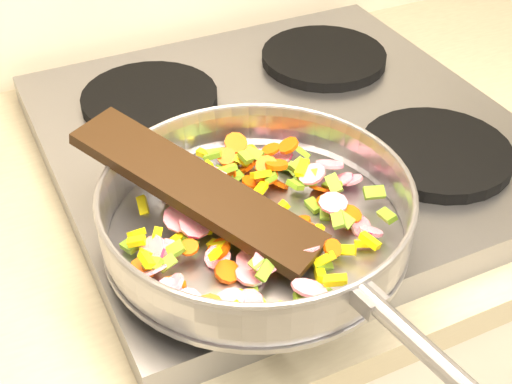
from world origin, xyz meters
name	(u,v)px	position (x,y,z in m)	size (l,w,h in m)	color
cooktop	(285,142)	(-0.70, 1.67, 0.92)	(0.60, 0.60, 0.04)	#939399
grate_fl	(232,216)	(-0.84, 1.52, 0.95)	(0.19, 0.19, 0.02)	black
grate_fr	(436,153)	(-0.56, 1.52, 0.95)	(0.19, 0.19, 0.02)	black
grate_bl	(150,98)	(-0.84, 1.81, 0.95)	(0.19, 0.19, 0.02)	black
grate_br	(324,57)	(-0.56, 1.81, 0.95)	(0.19, 0.19, 0.02)	black
saute_pan	(257,210)	(-0.83, 1.48, 0.99)	(0.37, 0.54, 0.06)	#9E9EA5
vegetable_heap	(249,218)	(-0.84, 1.48, 0.98)	(0.29, 0.29, 0.05)	#E14B06
wooden_spatula	(196,188)	(-0.88, 1.52, 1.01)	(0.29, 0.07, 0.01)	black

